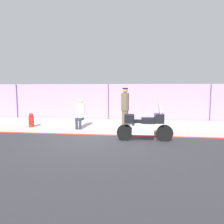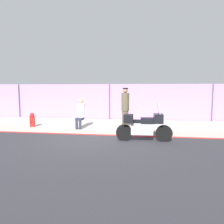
# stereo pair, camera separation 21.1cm
# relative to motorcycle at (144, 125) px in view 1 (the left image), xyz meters

# --- Properties ---
(ground_plane) EXTENTS (120.00, 120.00, 0.00)m
(ground_plane) POSITION_rel_motorcycle_xyz_m (-1.96, 0.05, -0.58)
(ground_plane) COLOR #2D2D33
(sidewalk) EXTENTS (41.49, 3.41, 0.17)m
(sidewalk) POSITION_rel_motorcycle_xyz_m (-1.96, 2.59, -0.49)
(sidewalk) COLOR #ADA89E
(sidewalk) RESTS_ON ground_plane
(curb_paint_stripe) EXTENTS (41.49, 0.18, 0.01)m
(curb_paint_stripe) POSITION_rel_motorcycle_xyz_m (-1.96, 0.80, -0.58)
(curb_paint_stripe) COLOR red
(curb_paint_stripe) RESTS_ON ground_plane
(storefront_fence) EXTENTS (39.42, 0.17, 2.18)m
(storefront_fence) POSITION_rel_motorcycle_xyz_m (-1.96, 4.39, 0.51)
(storefront_fence) COLOR #AD7FC6
(storefront_fence) RESTS_ON ground_plane
(motorcycle) EXTENTS (2.07, 0.56, 1.44)m
(motorcycle) POSITION_rel_motorcycle_xyz_m (0.00, 0.00, 0.00)
(motorcycle) COLOR black
(motorcycle) RESTS_ON ground_plane
(officer_standing) EXTENTS (0.35, 0.35, 1.79)m
(officer_standing) POSITION_rel_motorcycle_xyz_m (-0.82, 1.66, 0.52)
(officer_standing) COLOR brown
(officer_standing) RESTS_ON sidewalk
(person_seated_on_curb) EXTENTS (0.35, 0.66, 1.31)m
(person_seated_on_curb) POSITION_rel_motorcycle_xyz_m (-2.79, 1.35, 0.32)
(person_seated_on_curb) COLOR #2D3342
(person_seated_on_curb) RESTS_ON sidewalk
(fire_hydrant) EXTENTS (0.24, 0.30, 0.65)m
(fire_hydrant) POSITION_rel_motorcycle_xyz_m (-5.10, 1.32, -0.09)
(fire_hydrant) COLOR red
(fire_hydrant) RESTS_ON sidewalk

